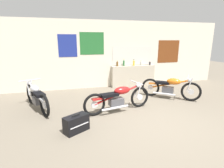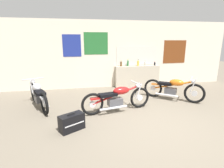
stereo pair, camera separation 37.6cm
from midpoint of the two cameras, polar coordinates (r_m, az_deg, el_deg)
ground_plane at (r=4.52m, az=15.86°, el=-12.68°), size 24.00×24.00×0.00m
wall_back at (r=7.60m, az=3.95°, el=9.60°), size 10.00×0.07×2.80m
sill_counter at (r=7.79m, az=9.58°, el=2.54°), size 1.95×0.28×0.92m
bottle_leftmost at (r=7.47m, az=4.43°, el=6.63°), size 0.07×0.07×0.25m
bottle_left_center at (r=7.59m, az=6.63°, el=6.83°), size 0.07×0.07×0.29m
bottle_center at (r=7.67m, az=9.91°, el=6.76°), size 0.08×0.08×0.28m
bottle_right_center at (r=7.78m, az=12.14°, el=6.54°), size 0.07×0.07×0.21m
bottle_rightmost at (r=8.00m, az=15.11°, el=6.43°), size 0.07×0.07×0.17m
motorcycle_orange at (r=6.34m, az=20.84°, el=-1.33°), size 1.58×1.35×0.83m
motorcycle_silver at (r=5.64m, az=-21.20°, el=-3.29°), size 0.96×1.83×0.81m
motorcycle_red at (r=4.98m, az=3.94°, el=-4.54°), size 2.07×0.72×0.80m
hard_case_black at (r=4.10m, az=-10.40°, el=-12.25°), size 0.61×0.50×0.41m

